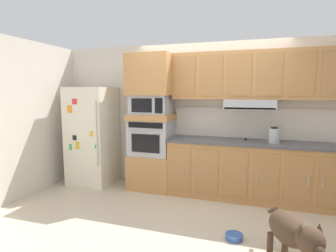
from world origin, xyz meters
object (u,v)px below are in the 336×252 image
at_px(built_in_oven, 152,137).
at_px(microwave, 152,105).
at_px(refrigerator, 92,136).
at_px(dog, 292,232).
at_px(screwdriver, 246,139).
at_px(dog_food_bowl, 234,236).
at_px(electric_kettle, 274,135).

bearing_deg(built_in_oven, microwave, -0.77).
relative_size(refrigerator, dog, 1.92).
height_order(screwdriver, dog_food_bowl, screwdriver).
bearing_deg(microwave, refrigerator, -176.62).
bearing_deg(refrigerator, built_in_oven, 3.38).
bearing_deg(built_in_oven, dog_food_bowl, -40.86).
height_order(screwdriver, electric_kettle, electric_kettle).
height_order(microwave, electric_kettle, microwave).
xyz_separation_m(microwave, electric_kettle, (1.97, -0.05, -0.43)).
bearing_deg(dog_food_bowl, electric_kettle, 70.05).
distance_m(refrigerator, screwdriver, 2.72).
bearing_deg(dog, built_in_oven, -150.99).
relative_size(refrigerator, electric_kettle, 7.33).
bearing_deg(dog, dog_food_bowl, -146.86).
bearing_deg(electric_kettle, dog_food_bowl, -109.95).
xyz_separation_m(screwdriver, dog, (0.49, -1.77, -0.56)).
height_order(refrigerator, built_in_oven, refrigerator).
bearing_deg(dog, screwdriver, 173.88).
height_order(refrigerator, screwdriver, refrigerator).
distance_m(microwave, dog_food_bowl, 2.46).
bearing_deg(microwave, dog, -39.48).
height_order(refrigerator, dog, refrigerator).
relative_size(screwdriver, electric_kettle, 0.60).
relative_size(microwave, dog, 0.70).
bearing_deg(refrigerator, microwave, 3.38).
xyz_separation_m(microwave, screwdriver, (1.57, 0.08, -0.53)).
relative_size(microwave, screwdriver, 4.46).
relative_size(built_in_oven, electric_kettle, 2.92).
bearing_deg(dog, microwave, -150.99).
relative_size(screwdriver, dog_food_bowl, 0.72).
height_order(built_in_oven, screwdriver, built_in_oven).
relative_size(built_in_oven, dog, 0.76).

